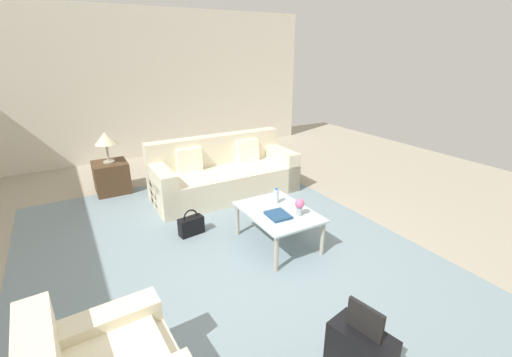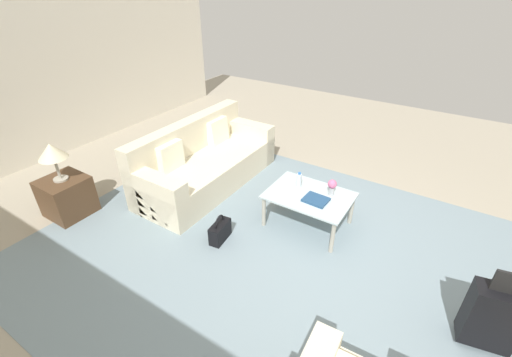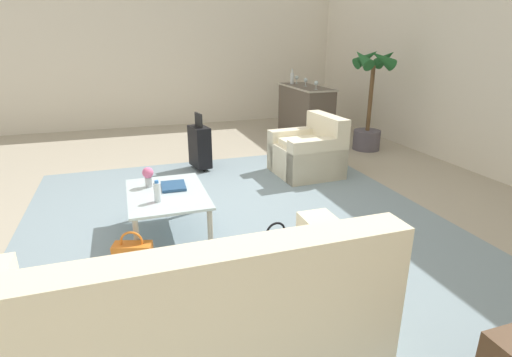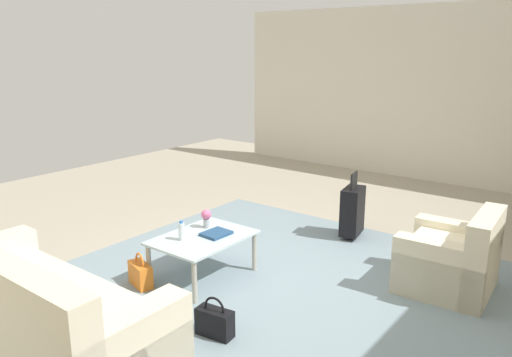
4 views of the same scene
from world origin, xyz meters
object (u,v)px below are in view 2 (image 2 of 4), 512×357
coffee_table (309,198)px  suitcase_black (493,316)px  water_bottle (299,180)px  table_lamp (52,152)px  flower_vase (332,186)px  handbag_orange (284,190)px  side_table (67,196)px  couch (203,164)px  coffee_table_book (316,200)px  handbag_black (220,231)px

coffee_table → suitcase_black: size_ratio=1.20×
water_bottle → table_lamp: (2.60, 1.60, 0.37)m
flower_vase → handbag_orange: bearing=-16.0°
suitcase_black → side_table: bearing=9.5°
couch → side_table: (1.00, 1.60, -0.05)m
coffee_table → side_table: side_table is taller
side_table → flower_vase: bearing=-151.3°
water_bottle → table_lamp: table_lamp is taller
coffee_table → handbag_orange: size_ratio=2.85×
table_lamp → coffee_table_book: bearing=-154.1°
couch → table_lamp: size_ratio=4.57×
coffee_table → couch: bearing=-3.2°
side_table → handbag_orange: size_ratio=1.49×
coffee_table_book → flower_vase: (-0.10, -0.23, 0.11)m
coffee_table_book → table_lamp: bearing=28.8°
couch → coffee_table: couch is taller
handbag_black → handbag_orange: 1.23m
couch → suitcase_black: size_ratio=2.74×
coffee_table → flower_vase: (-0.22, -0.15, 0.18)m
coffee_table → water_bottle: bearing=-26.6°
couch → handbag_orange: 1.31m
side_table → suitcase_black: size_ratio=0.63×
water_bottle → suitcase_black: bearing=160.0°
flower_vase → side_table: (3.02, 1.65, -0.32)m
table_lamp → suitcase_black: 4.90m
handbag_orange → side_table: bearing=39.5°
handbag_black → table_lamp: bearing=17.8°
side_table → table_lamp: 0.66m
couch → side_table: bearing=58.0°
water_bottle → suitcase_black: size_ratio=0.24×
coffee_table → flower_vase: size_ratio=4.97×
handbag_black → flower_vase: bearing=-134.5°
couch → flower_vase: couch is taller
handbag_black → handbag_orange: same height
flower_vase → coffee_table_book: bearing=66.5°
couch → handbag_black: couch is taller
handbag_orange → handbag_black: bearing=79.7°
suitcase_black → flower_vase: bearing=-25.5°
coffee_table → coffee_table_book: coffee_table_book is taller
couch → handbag_black: size_ratio=6.50×
flower_vase → handbag_black: 1.47m
water_bottle → coffee_table_book: 0.38m
couch → handbag_orange: (-1.26, -0.27, -0.19)m
suitcase_black → handbag_black: (2.76, 0.15, -0.23)m
coffee_table → table_lamp: size_ratio=2.00×
coffee_table_book → handbag_orange: coffee_table_book is taller
handbag_black → suitcase_black: bearing=-177.0°
couch → water_bottle: 1.62m
couch → water_bottle: couch is taller
flower_vase → water_bottle: bearing=6.8°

